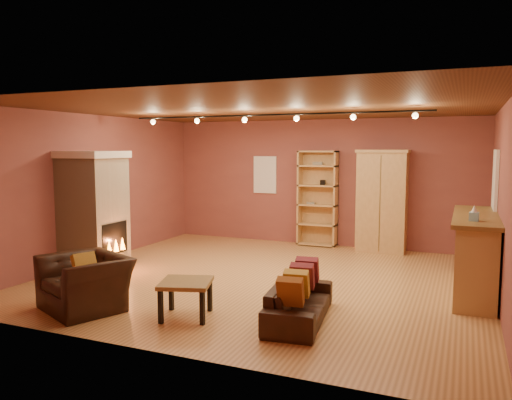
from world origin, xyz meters
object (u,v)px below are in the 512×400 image
at_px(armchair, 85,274).
at_px(coffee_table, 186,286).
at_px(loveseat, 299,294).
at_px(fireplace, 94,211).
at_px(bar_counter, 475,253).
at_px(bookcase, 318,197).
at_px(armoire, 382,201).

distance_m(armchair, coffee_table, 1.45).
height_order(loveseat, armchair, armchair).
height_order(loveseat, coffee_table, loveseat).
distance_m(fireplace, armchair, 2.34).
relative_size(fireplace, armchair, 1.62).
xyz_separation_m(fireplace, bar_counter, (6.24, 1.08, -0.46)).
relative_size(bar_counter, armchair, 1.90).
bearing_deg(coffee_table, bookcase, 87.33).
xyz_separation_m(loveseat, coffee_table, (-1.38, -0.46, 0.07)).
distance_m(bar_counter, armchair, 5.65).
relative_size(bookcase, armchair, 1.62).
bearing_deg(armchair, armoire, 83.89).
xyz_separation_m(fireplace, loveseat, (4.19, -1.10, -0.73)).
bearing_deg(coffee_table, bar_counter, 37.60).
distance_m(armoire, loveseat, 4.75).
height_order(bar_counter, loveseat, bar_counter).
bearing_deg(bookcase, armoire, -6.38).
relative_size(bookcase, coffee_table, 2.67).
bearing_deg(fireplace, loveseat, -14.75).
relative_size(armoire, coffee_table, 2.69).
relative_size(loveseat, coffee_table, 2.08).
bearing_deg(armchair, fireplace, 151.29).
bearing_deg(coffee_table, armoire, 72.02).
relative_size(fireplace, bookcase, 1.00).
height_order(bar_counter, armchair, bar_counter).
bearing_deg(coffee_table, loveseat, 18.35).
xyz_separation_m(fireplace, bookcase, (3.05, 3.74, 0.02)).
height_order(fireplace, coffee_table, fireplace).
height_order(armoire, bar_counter, armoire).
height_order(armchair, coffee_table, armchair).
bearing_deg(bar_counter, fireplace, -170.15).
xyz_separation_m(fireplace, armchair, (1.38, -1.80, -0.57)).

